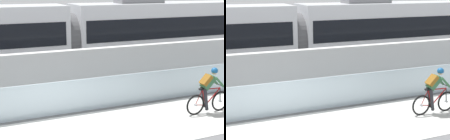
% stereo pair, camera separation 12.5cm
% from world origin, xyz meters
% --- Properties ---
extents(ground_plane, '(200.00, 200.00, 0.00)m').
position_xyz_m(ground_plane, '(0.00, 0.00, 0.00)').
color(ground_plane, slate).
extents(bike_path_deck, '(32.00, 3.20, 0.01)m').
position_xyz_m(bike_path_deck, '(0.00, 0.00, 0.01)').
color(bike_path_deck, silver).
rests_on(bike_path_deck, ground).
extents(glass_parapet, '(32.00, 0.05, 1.17)m').
position_xyz_m(glass_parapet, '(0.00, 1.85, 0.58)').
color(glass_parapet, silver).
rests_on(glass_parapet, ground).
extents(concrete_barrier_wall, '(32.00, 0.36, 1.87)m').
position_xyz_m(concrete_barrier_wall, '(0.00, 3.65, 0.94)').
color(concrete_barrier_wall, silver).
rests_on(concrete_barrier_wall, ground).
extents(tram_rail_near, '(32.00, 0.08, 0.01)m').
position_xyz_m(tram_rail_near, '(0.00, 6.13, 0.00)').
color(tram_rail_near, '#595654').
rests_on(tram_rail_near, ground).
extents(tram_rail_far, '(32.00, 0.08, 0.01)m').
position_xyz_m(tram_rail_far, '(0.00, 7.57, 0.00)').
color(tram_rail_far, '#595654').
rests_on(tram_rail_far, ground).
extents(tram, '(22.56, 2.54, 3.81)m').
position_xyz_m(tram, '(2.24, 6.85, 1.89)').
color(tram, silver).
rests_on(tram, ground).
extents(cyclist_on_bike, '(1.77, 0.58, 1.61)m').
position_xyz_m(cyclist_on_bike, '(5.24, -0.00, 0.80)').
color(cyclist_on_bike, black).
rests_on(cyclist_on_bike, ground).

